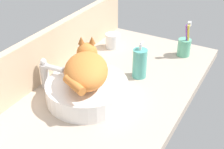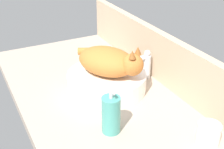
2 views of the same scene
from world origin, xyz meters
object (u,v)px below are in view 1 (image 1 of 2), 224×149
toothbrush_cup (184,47)px  water_glass (113,41)px  sink_basin (87,91)px  soap_dispenser (140,63)px  faucet (47,73)px  cat (86,68)px

toothbrush_cup → water_glass: (-9.34, 36.08, -1.55)cm
sink_basin → soap_dispenser: size_ratio=1.97×
water_glass → faucet: bearing=173.3°
cat → faucet: cat is taller
sink_basin → toothbrush_cup: toothbrush_cup is taller
faucet → toothbrush_cup: 70.26cm
sink_basin → water_glass: size_ratio=4.35×
soap_dispenser → water_glass: size_ratio=2.20×
toothbrush_cup → sink_basin: bearing=158.1°
cat → toothbrush_cup: bearing=-23.0°
cat → water_glass: bearing=16.1°
soap_dispenser → water_glass: (20.20, 24.90, -3.50)cm
soap_dispenser → sink_basin: bearing=156.8°
faucet → water_glass: (47.22, -5.53, -4.00)cm
soap_dispenser → toothbrush_cup: (29.54, -11.18, -1.95)cm
cat → water_glass: size_ratio=3.98×
faucet → soap_dispenser: size_ratio=0.81×
water_glass → toothbrush_cup: bearing=-75.5°
faucet → toothbrush_cup: (56.56, -41.61, -2.46)cm
sink_basin → cat: (1.13, 0.77, 9.62)cm
faucet → soap_dispenser: bearing=-48.4°
sink_basin → toothbrush_cup: size_ratio=1.76×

